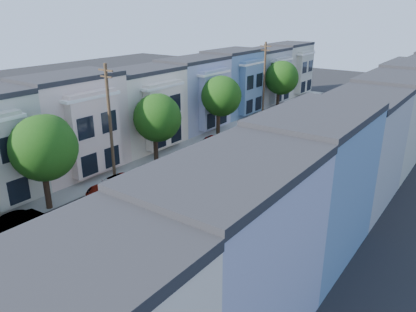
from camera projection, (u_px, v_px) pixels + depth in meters
ground at (153, 213)px, 29.76m from camera, size 160.00×160.00×0.00m
road_slab at (255, 156)px, 41.15m from camera, size 12.00×70.00×0.02m
curb_left at (207, 144)px, 44.47m from camera, size 0.30×70.00×0.15m
curb_right at (311, 168)px, 37.79m from camera, size 0.30×70.00×0.15m
sidewalk_left at (197, 142)px, 45.18m from camera, size 2.60×70.00×0.15m
sidewalk_right at (325, 171)px, 37.08m from camera, size 2.60×70.00×0.15m
centerline at (255, 156)px, 41.16m from camera, size 0.12×70.00×0.01m
townhouse_row_left at (172, 137)px, 47.30m from camera, size 5.00×70.00×8.50m
townhouse_row_right at (367, 182)px, 35.01m from camera, size 5.00×70.00×8.50m
tree_b at (43, 148)px, 28.39m from camera, size 4.70×4.70×7.29m
tree_c at (157, 118)px, 37.34m from camera, size 4.45×4.45×6.86m
tree_d at (221, 96)px, 45.19m from camera, size 4.53×4.53×7.17m
tree_e at (281, 78)px, 56.54m from camera, size 4.70×4.70×7.33m
tree_far_r at (369, 105)px, 46.85m from camera, size 3.10×3.10×5.14m
utility_pole_near at (110, 125)px, 32.98m from camera, size 1.60×0.26×10.00m
utility_pole_far at (264, 81)px, 52.73m from camera, size 1.60×0.26×10.00m
fedex_truck at (166, 205)px, 27.38m from camera, size 2.31×6.00×2.88m
lead_sedan at (220, 185)px, 32.65m from camera, size 2.29×5.17×1.53m
parked_left_b at (10, 230)px, 26.03m from camera, size 1.86×4.61×1.51m
parked_left_c at (113, 186)px, 32.66m from camera, size 2.32×4.74×1.30m
parked_left_d at (210, 143)px, 42.80m from camera, size 1.76×4.38×1.41m
parked_right_a at (113, 288)px, 20.60m from camera, size 2.18×5.04×1.50m
parked_right_b at (187, 237)px, 25.20m from camera, size 2.05×4.82×1.53m
parked_right_c at (316, 148)px, 41.07m from camera, size 2.07×4.76×1.54m
parked_right_d at (341, 132)px, 46.70m from camera, size 1.70×4.28×1.40m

